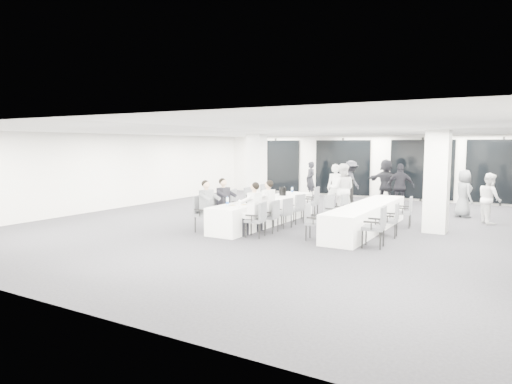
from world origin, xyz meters
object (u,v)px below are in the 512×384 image
banquet_table_side (367,218)px  standing_guest_a (336,185)px  chair_side_left_mid (333,211)px  standing_guest_h (490,195)px  chair_main_left_near (204,211)px  standing_guest_b (342,186)px  chair_main_left_far (269,197)px  chair_side_right_far (406,210)px  chair_side_left_near (312,219)px  chair_main_left_mid (238,204)px  chair_main_left_fourth (252,201)px  chair_side_right_mid (392,218)px  chair_side_right_near (377,224)px  standing_guest_e (464,191)px  chair_main_right_far (312,201)px  chair_side_left_far (349,207)px  banquet_table_main (265,211)px  standing_guest_c (351,178)px  chair_main_right_mid (285,211)px  standing_guest_f (386,178)px  chair_main_left_second (221,209)px  ice_bucket_near (250,199)px  chair_main_right_second (272,214)px  ice_bucket_far (283,191)px  chair_main_right_near (258,217)px  cocktail_table (345,192)px  chair_main_right_fourth (297,207)px  standing_guest_g (310,177)px

banquet_table_side → standing_guest_a: size_ratio=2.59×
chair_side_left_mid → standing_guest_h: bearing=142.0°
chair_main_left_near → standing_guest_b: size_ratio=0.50×
chair_main_left_far → chair_side_right_far: bearing=96.3°
chair_side_left_near → standing_guest_a: bearing=-174.7°
chair_main_left_mid → chair_main_left_far: size_ratio=0.98×
chair_main_left_near → chair_main_left_fourth: (-0.00, 2.60, 0.01)m
chair_main_left_mid → chair_side_right_far: size_ratio=1.14×
chair_side_right_mid → chair_side_right_near: bearing=173.7°
chair_main_left_near → standing_guest_e: 8.70m
chair_main_right_far → chair_side_left_far: bearing=-113.0°
banquet_table_main → standing_guest_c: standing_guest_c is taller
chair_main_left_far → chair_main_right_far: 1.68m
chair_main_left_far → chair_side_right_mid: chair_main_left_far is taller
chair_main_right_mid → chair_side_left_far: (1.35, 1.66, 0.02)m
standing_guest_f → chair_side_left_mid: bearing=99.0°
chair_main_left_far → standing_guest_b: (2.23, 1.17, 0.40)m
chair_side_right_mid → chair_side_left_far: bearing=42.5°
chair_main_left_second → chair_main_left_fourth: bearing=-178.5°
standing_guest_c → ice_bucket_near: (-0.37, -7.68, -0.11)m
chair_main_right_mid → chair_main_right_second: bearing=-168.3°
ice_bucket_near → standing_guest_e: bearing=47.1°
banquet_table_side → chair_main_right_far: 2.48m
chair_main_left_second → ice_bucket_far: (0.80, 2.38, 0.35)m
standing_guest_a → chair_main_right_near: bearing=-112.1°
cocktail_table → chair_main_right_mid: bearing=-88.5°
chair_side_left_mid → chair_main_right_mid: bearing=-65.6°
chair_side_left_mid → chair_side_right_far: 2.25m
chair_side_left_far → chair_main_right_fourth: bearing=-54.5°
chair_main_left_fourth → banquet_table_side: bearing=82.2°
chair_main_left_second → chair_side_left_far: chair_main_left_second is taller
chair_side_right_far → standing_guest_h: bearing=-54.3°
chair_main_right_mid → standing_guest_f: 7.28m
chair_main_left_far → standing_guest_h: standing_guest_h is taller
chair_main_right_far → chair_side_right_far: chair_main_right_far is taller
banquet_table_side → chair_side_right_far: (0.83, 1.10, 0.14)m
chair_main_right_far → chair_side_right_mid: chair_main_right_far is taller
standing_guest_b → standing_guest_c: size_ratio=1.02×
standing_guest_b → standing_guest_g: bearing=-72.0°
standing_guest_e → standing_guest_f: standing_guest_f is taller
standing_guest_a → standing_guest_c: standing_guest_c is taller
standing_guest_a → chair_side_right_far: bearing=-54.8°
chair_main_left_far → standing_guest_e: 6.47m
standing_guest_c → chair_side_right_near: bearing=154.2°
chair_main_left_far → standing_guest_a: 2.51m
chair_main_right_mid → standing_guest_f: standing_guest_f is taller
chair_side_left_mid → standing_guest_g: 8.14m
chair_main_right_fourth → standing_guest_b: size_ratio=0.46×
chair_side_right_far → standing_guest_c: size_ratio=0.46×
chair_main_left_second → ice_bucket_far: size_ratio=3.47×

